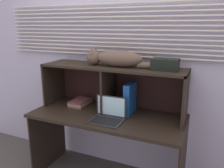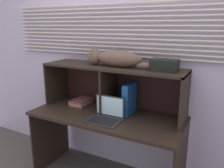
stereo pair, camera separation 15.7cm
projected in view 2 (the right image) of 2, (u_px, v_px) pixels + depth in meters
The scene contains 8 objects.
back_panel_with_blinds at pixel (122, 59), 2.45m from camera, with size 4.40×0.08×2.50m.
desk at pixel (106, 128), 2.30m from camera, with size 1.52×0.66×0.76m.
hutch_shelf_unit at pixel (113, 79), 2.32m from camera, with size 1.46×0.39×0.47m.
cat at pixel (115, 58), 2.22m from camera, with size 0.80×0.17×0.18m.
laptop at pixel (106, 115), 2.12m from camera, with size 0.30×0.23×0.21m.
binder_upright at pixel (129, 99), 2.24m from camera, with size 0.06×0.23×0.31m, color #1A4D99.
book_stack at pixel (82, 102), 2.54m from camera, with size 0.17×0.27×0.07m.
storage_box at pixel (164, 65), 2.01m from camera, with size 0.24×0.15×0.10m, color black.
Camera 2 is at (1.03, -1.67, 1.62)m, focal length 36.55 mm.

